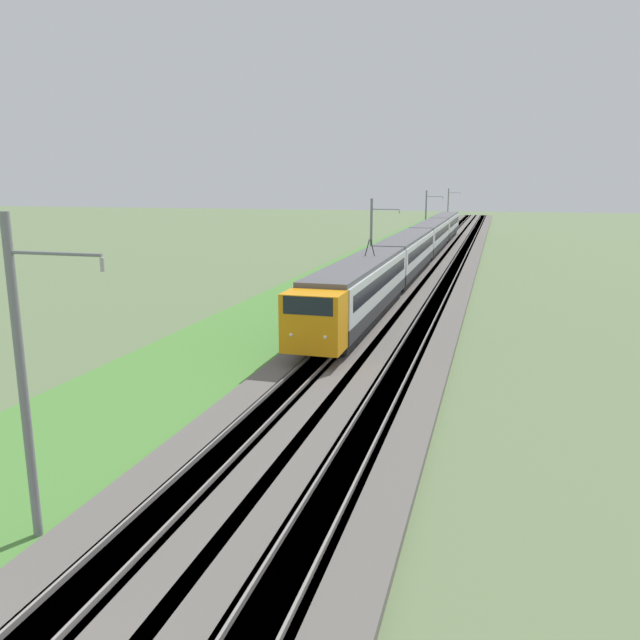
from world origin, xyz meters
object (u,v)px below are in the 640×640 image
at_px(passenger_train, 421,243).
at_px(catenary_mast_far, 426,216).
at_px(catenary_mast_mid, 372,240).
at_px(catenary_mast_distant, 448,206).
at_px(catenary_mast_near, 24,379).

height_order(passenger_train, catenary_mast_far, catenary_mast_far).
height_order(catenary_mast_mid, catenary_mast_far, catenary_mast_far).
xyz_separation_m(catenary_mast_mid, catenary_mast_distant, (83.36, 0.00, 0.14)).
xyz_separation_m(passenger_train, catenary_mast_distant, (68.79, 2.49, 1.58)).
bearing_deg(catenary_mast_distant, catenary_mast_near, 180.00).
distance_m(catenary_mast_near, catenary_mast_far, 83.36).
bearing_deg(catenary_mast_distant, catenary_mast_far, -180.00).
bearing_deg(catenary_mast_far, passenger_train, -174.75).
bearing_deg(catenary_mast_far, catenary_mast_mid, -180.00).
bearing_deg(catenary_mast_distant, passenger_train, -177.93).
bearing_deg(catenary_mast_distant, catenary_mast_mid, -180.00).
bearing_deg(catenary_mast_far, catenary_mast_near, 180.00).
xyz_separation_m(catenary_mast_mid, catenary_mast_far, (41.68, 0.00, 0.13)).
bearing_deg(catenary_mast_mid, catenary_mast_far, 0.00).
distance_m(catenary_mast_far, catenary_mast_distant, 41.68).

